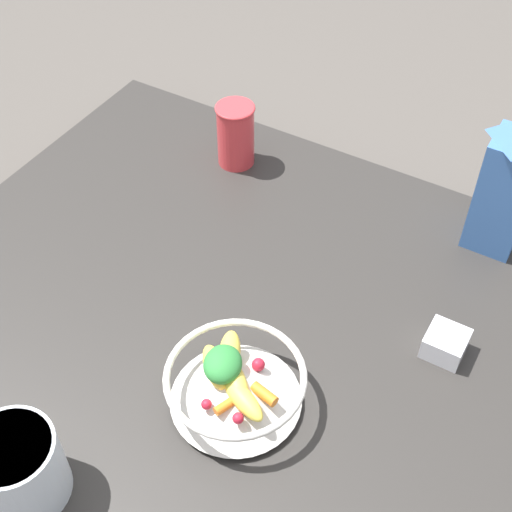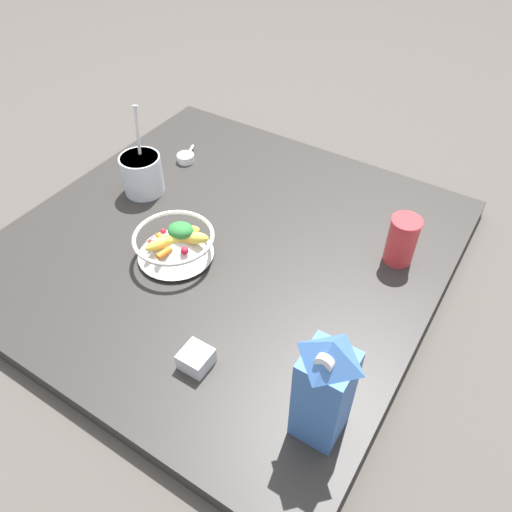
{
  "view_description": "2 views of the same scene",
  "coord_description": "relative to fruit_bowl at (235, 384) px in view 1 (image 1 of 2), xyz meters",
  "views": [
    {
      "loc": [
        -0.52,
        -0.4,
        0.91
      ],
      "look_at": [
        0.11,
        -0.03,
        0.14
      ],
      "focal_mm": 50.0,
      "sensor_mm": 36.0,
      "label": 1
    },
    {
      "loc": [
        0.56,
        -0.74,
        0.89
      ],
      "look_at": [
        0.14,
        -0.07,
        0.12
      ],
      "focal_mm": 35.0,
      "sensor_mm": 36.0,
      "label": 2
    }
  ],
  "objects": [
    {
      "name": "fruit_bowl",
      "position": [
        0.0,
        0.0,
        0.0
      ],
      "size": [
        0.19,
        0.19,
        0.09
      ],
      "color": "silver",
      "rests_on": "countertop"
    },
    {
      "name": "drinking_cup",
      "position": [
        0.46,
        0.28,
        0.02
      ],
      "size": [
        0.07,
        0.07,
        0.12
      ],
      "color": "#DB383D",
      "rests_on": "countertop"
    },
    {
      "name": "spice_jar",
      "position": [
        0.23,
        -0.22,
        -0.03
      ],
      "size": [
        0.06,
        0.06,
        0.04
      ],
      "color": "silver",
      "rests_on": "countertop"
    },
    {
      "name": "milk_carton",
      "position": [
        0.49,
        -0.21,
        0.09
      ],
      "size": [
        0.08,
        0.08,
        0.26
      ],
      "color": "#3D6BB2",
      "rests_on": "countertop"
    },
    {
      "name": "countertop",
      "position": [
        0.07,
        0.1,
        -0.06
      ],
      "size": [
        1.03,
        1.03,
        0.04
      ],
      "color": "#2D2B28",
      "rests_on": "ground_plane"
    },
    {
      "name": "ground_plane",
      "position": [
        0.07,
        0.1,
        -0.09
      ],
      "size": [
        6.0,
        6.0,
        0.0
      ],
      "primitive_type": "plane",
      "color": "#4C4742"
    },
    {
      "name": "yogurt_tub",
      "position": [
        -0.24,
        0.16,
        0.02
      ],
      "size": [
        0.11,
        0.11,
        0.23
      ],
      "color": "silver",
      "rests_on": "countertop"
    }
  ]
}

